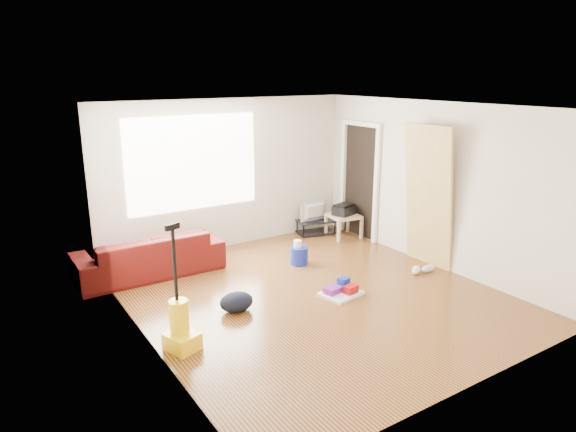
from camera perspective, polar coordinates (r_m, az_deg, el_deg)
room at (r=6.73m, az=2.72°, el=1.50°), size 4.51×5.01×2.51m
sofa at (r=7.97m, az=-15.03°, el=-6.24°), size 2.12×0.83×0.62m
tv_stand at (r=9.54m, az=3.12°, el=-1.17°), size 0.75×0.53×0.26m
tv at (r=9.46m, az=3.15°, el=0.51°), size 0.59×0.08×0.34m
side_table at (r=9.32m, az=6.21°, el=-0.25°), size 0.58×0.58×0.42m
printer at (r=9.28m, az=6.24°, el=0.71°), size 0.43×0.37×0.20m
bucket at (r=8.09m, az=1.24°, el=-5.33°), size 0.34×0.34×0.28m
toilet_paper at (r=8.03m, az=1.06°, el=-4.03°), size 0.12×0.12×0.11m
cleaning_tray at (r=7.04m, az=5.94°, el=-8.25°), size 0.58×0.50×0.19m
backpack at (r=6.61m, az=-5.72°, el=-10.42°), size 0.44×0.35×0.24m
sneakers at (r=7.98m, az=14.68°, el=-5.74°), size 0.47×0.25×0.11m
vacuum at (r=5.77m, az=-11.86°, el=-11.93°), size 0.38×0.41×1.40m
door_panel at (r=8.34m, az=14.78°, el=-5.20°), size 0.27×0.87×2.18m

